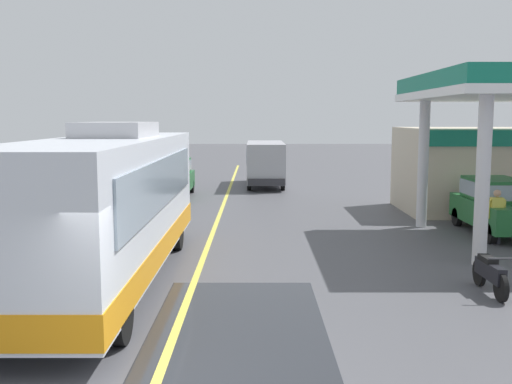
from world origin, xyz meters
The scene contains 10 objects.
ground centered at (0.00, 20.00, 0.00)m, with size 120.00×120.00×0.00m, color #4C4C51.
lane_divider_stripe centered at (0.00, 15.00, 0.00)m, with size 0.16×50.00×0.01m, color #D8CC4C.
wet_puddle_patch centered at (1.11, 2.98, 0.00)m, with size 3.17×5.78×0.01m, color #26282D.
coach_bus_main centered at (-1.96, 6.06, 1.72)m, with size 2.60×11.04×3.69m.
gas_station_roadside centered at (10.93, 14.48, 2.63)m, with size 9.10×11.95×5.10m.
car_at_pump centered at (9.30, 11.75, 1.01)m, with size 1.70×4.20×1.82m.
minibus_opposing_lane centered at (1.96, 25.48, 1.47)m, with size 2.04×6.13×2.44m.
motorcycle_parked_forecourt centered at (6.51, 5.08, 0.44)m, with size 0.55×1.80×0.92m.
pedestrian_near_pump centered at (8.67, 10.11, 0.93)m, with size 0.55×0.22×1.66m.
car_trailing_behind_bus centered at (-2.59, 21.06, 1.01)m, with size 1.70×4.20×1.82m.
Camera 1 is at (1.44, -7.37, 3.78)m, focal length 41.37 mm.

